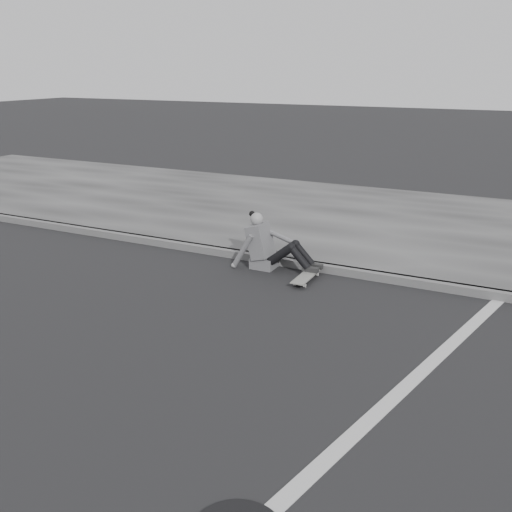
{
  "coord_description": "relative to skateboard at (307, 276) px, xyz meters",
  "views": [
    {
      "loc": [
        4.05,
        -5.19,
        2.96
      ],
      "look_at": [
        0.79,
        1.44,
        0.5
      ],
      "focal_mm": 40.0,
      "sensor_mm": 36.0,
      "label": 1
    }
  ],
  "objects": [
    {
      "name": "seated_woman",
      "position": [
        -0.73,
        0.25,
        0.29
      ],
      "size": [
        1.38,
        0.46,
        0.88
      ],
      "color": "#545456",
      "rests_on": "ground"
    },
    {
      "name": "curb",
      "position": [
        -1.29,
        0.49,
        -0.01
      ],
      "size": [
        24.0,
        0.16,
        0.12
      ],
      "primitive_type": "cube",
      "color": "#525252",
      "rests_on": "ground"
    },
    {
      "name": "ground",
      "position": [
        -1.29,
        -2.09,
        -0.07
      ],
      "size": [
        80.0,
        80.0,
        0.0
      ],
      "primitive_type": "plane",
      "color": "black",
      "rests_on": "ground"
    },
    {
      "name": "road_stripe",
      "position": [
        1.72,
        -3.16,
        -0.07
      ],
      "size": [
        1.89,
        7.34,
        0.01
      ],
      "primitive_type": "cube",
      "rotation": [
        0.0,
        0.0,
        -0.23
      ],
      "color": "#B1B1B1",
      "rests_on": "ground"
    },
    {
      "name": "skateboard",
      "position": [
        0.0,
        0.0,
        0.0
      ],
      "size": [
        0.2,
        0.78,
        0.09
      ],
      "color": "#A4A49F",
      "rests_on": "ground"
    },
    {
      "name": "sidewalk",
      "position": [
        -1.29,
        3.51,
        -0.01
      ],
      "size": [
        24.0,
        6.0,
        0.12
      ],
      "primitive_type": "cube",
      "color": "#3B3B3B",
      "rests_on": "ground"
    }
  ]
}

